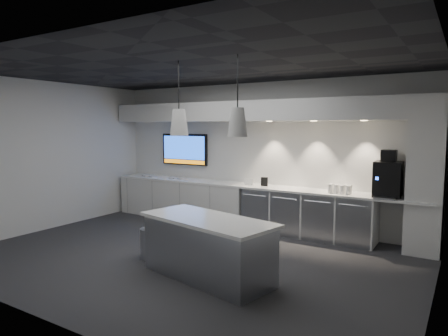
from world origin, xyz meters
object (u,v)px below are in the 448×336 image
Objects in this scene: island at (207,247)px; bin at (151,243)px; coffee_machine at (388,177)px; wall_tv at (185,149)px.

island reaches higher than bin.
bin is 0.60× the size of coffee_machine.
wall_tv is at bearing 143.80° from island.
coffee_machine is (1.86, 2.74, 0.80)m from island.
bin is at bearing -62.80° from wall_tv.
wall_tv is at bearing 117.20° from bin.
bin is at bearing -142.93° from coffee_machine.
coffee_machine reaches higher than bin.
coffee_machine is at bearing 67.90° from island.
island is at bearing -126.55° from coffee_machine.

